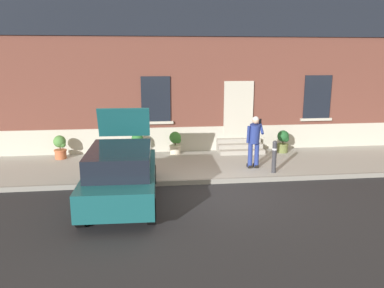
{
  "coord_description": "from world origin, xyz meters",
  "views": [
    {
      "loc": [
        -2.03,
        -10.06,
        3.78
      ],
      "look_at": [
        -0.59,
        1.6,
        1.1
      ],
      "focal_mm": 36.11,
      "sensor_mm": 36.0,
      "label": 1
    }
  ],
  "objects_px": {
    "bollard_near_person": "(274,155)",
    "planter_charcoal": "(138,144)",
    "hatchback_car_teal": "(121,174)",
    "planter_terracotta": "(60,146)",
    "person_on_phone": "(254,139)",
    "planter_olive": "(283,141)",
    "planter_cream": "(175,142)"
  },
  "relations": [
    {
      "from": "planter_charcoal",
      "to": "planter_cream",
      "type": "bearing_deg",
      "value": 4.41
    },
    {
      "from": "person_on_phone",
      "to": "bollard_near_person",
      "type": "bearing_deg",
      "value": -61.7
    },
    {
      "from": "hatchback_car_teal",
      "to": "planter_terracotta",
      "type": "height_order",
      "value": "hatchback_car_teal"
    },
    {
      "from": "hatchback_car_teal",
      "to": "planter_cream",
      "type": "distance_m",
      "value": 4.79
    },
    {
      "from": "person_on_phone",
      "to": "planter_terracotta",
      "type": "height_order",
      "value": "person_on_phone"
    },
    {
      "from": "hatchback_car_teal",
      "to": "planter_olive",
      "type": "distance_m",
      "value": 7.25
    },
    {
      "from": "person_on_phone",
      "to": "planter_terracotta",
      "type": "bearing_deg",
      "value": 149.39
    },
    {
      "from": "hatchback_car_teal",
      "to": "planter_terracotta",
      "type": "relative_size",
      "value": 4.79
    },
    {
      "from": "hatchback_car_teal",
      "to": "planter_olive",
      "type": "bearing_deg",
      "value": 35.41
    },
    {
      "from": "bollard_near_person",
      "to": "planter_olive",
      "type": "height_order",
      "value": "bollard_near_person"
    },
    {
      "from": "planter_charcoal",
      "to": "planter_cream",
      "type": "relative_size",
      "value": 1.0
    },
    {
      "from": "person_on_phone",
      "to": "planter_charcoal",
      "type": "relative_size",
      "value": 2.03
    },
    {
      "from": "hatchback_car_teal",
      "to": "planter_cream",
      "type": "bearing_deg",
      "value": 68.26
    },
    {
      "from": "person_on_phone",
      "to": "planter_terracotta",
      "type": "relative_size",
      "value": 2.03
    },
    {
      "from": "person_on_phone",
      "to": "planter_cream",
      "type": "xyz_separation_m",
      "value": [
        -2.41,
        2.22,
        -0.54
      ]
    },
    {
      "from": "planter_terracotta",
      "to": "planter_olive",
      "type": "xyz_separation_m",
      "value": [
        8.31,
        -0.06,
        0.0
      ]
    },
    {
      "from": "planter_olive",
      "to": "planter_terracotta",
      "type": "bearing_deg",
      "value": 179.61
    },
    {
      "from": "hatchback_car_teal",
      "to": "planter_charcoal",
      "type": "xyz_separation_m",
      "value": [
        0.36,
        4.34,
        -0.19
      ]
    },
    {
      "from": "planter_terracotta",
      "to": "planter_cream",
      "type": "height_order",
      "value": "same"
    },
    {
      "from": "bollard_near_person",
      "to": "planter_charcoal",
      "type": "distance_m",
      "value": 5.09
    },
    {
      "from": "bollard_near_person",
      "to": "planter_charcoal",
      "type": "bearing_deg",
      "value": 148.29
    },
    {
      "from": "planter_charcoal",
      "to": "planter_cream",
      "type": "xyz_separation_m",
      "value": [
        1.41,
        0.11,
        0.0
      ]
    },
    {
      "from": "planter_terracotta",
      "to": "planter_cream",
      "type": "distance_m",
      "value": 4.18
    },
    {
      "from": "person_on_phone",
      "to": "planter_cream",
      "type": "relative_size",
      "value": 2.03
    },
    {
      "from": "hatchback_car_teal",
      "to": "planter_olive",
      "type": "relative_size",
      "value": 4.79
    },
    {
      "from": "person_on_phone",
      "to": "planter_olive",
      "type": "bearing_deg",
      "value": 35.33
    },
    {
      "from": "hatchback_car_teal",
      "to": "planter_terracotta",
      "type": "bearing_deg",
      "value": 119.48
    },
    {
      "from": "hatchback_car_teal",
      "to": "planter_cream",
      "type": "relative_size",
      "value": 4.79
    },
    {
      "from": "bollard_near_person",
      "to": "planter_cream",
      "type": "distance_m",
      "value": 4.03
    },
    {
      "from": "planter_terracotta",
      "to": "planter_olive",
      "type": "bearing_deg",
      "value": -0.39
    },
    {
      "from": "bollard_near_person",
      "to": "planter_olive",
      "type": "relative_size",
      "value": 1.22
    },
    {
      "from": "person_on_phone",
      "to": "planter_terracotta",
      "type": "xyz_separation_m",
      "value": [
        -6.59,
        2.03,
        -0.54
      ]
    }
  ]
}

